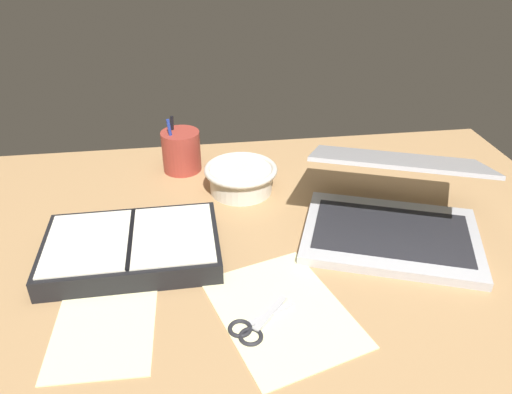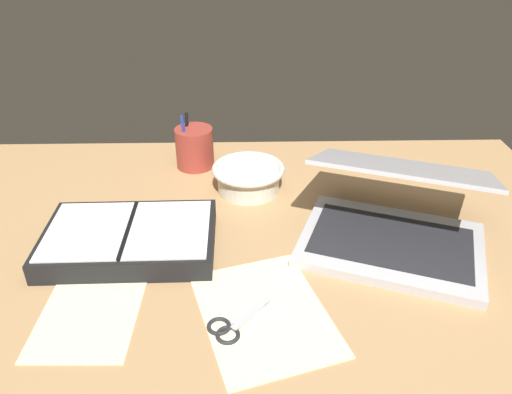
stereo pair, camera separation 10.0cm
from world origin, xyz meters
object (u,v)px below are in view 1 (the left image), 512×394
(planner, at_px, (132,247))
(scissors, at_px, (251,328))
(laptop, at_px, (393,208))
(bowl, at_px, (241,177))
(pen_cup, at_px, (181,151))

(planner, distance_m, scissors, 0.29)
(planner, height_order, scissors, planner)
(laptop, distance_m, bowl, 0.35)
(laptop, relative_size, planner, 1.32)
(pen_cup, bearing_deg, bowl, -43.47)
(pen_cup, bearing_deg, scissors, -79.95)
(pen_cup, bearing_deg, planner, -105.70)
(pen_cup, xyz_separation_m, planner, (-0.10, -0.35, -0.03))
(pen_cup, relative_size, scissors, 1.23)
(bowl, relative_size, pen_cup, 1.20)
(scissors, bearing_deg, pen_cup, 62.50)
(bowl, relative_size, planner, 0.51)
(bowl, relative_size, scissors, 1.47)
(planner, bearing_deg, laptop, 1.10)
(pen_cup, distance_m, planner, 0.36)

